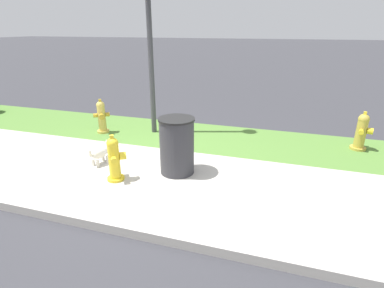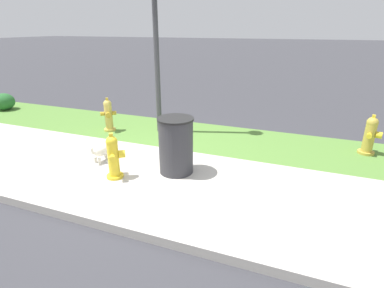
{
  "view_description": "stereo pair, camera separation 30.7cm",
  "coord_description": "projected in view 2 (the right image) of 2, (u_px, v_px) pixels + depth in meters",
  "views": [
    {
      "loc": [
        2.02,
        -3.8,
        2.24
      ],
      "look_at": [
        0.63,
        0.66,
        0.4
      ],
      "focal_mm": 28.0,
      "sensor_mm": 36.0,
      "label": 1
    },
    {
      "loc": [
        2.31,
        -3.7,
        2.24
      ],
      "look_at": [
        0.63,
        0.66,
        0.4
      ],
      "focal_mm": 28.0,
      "sensor_mm": 36.0,
      "label": 2
    }
  ],
  "objects": [
    {
      "name": "street_curb",
      "position": [
        87.0,
        217.0,
        3.66
      ],
      "size": [
        18.0,
        0.16,
        0.12
      ],
      "primitive_type": "cube",
      "color": "#BCB7AD",
      "rests_on": "ground"
    },
    {
      "name": "shrub_bush_near_lamp",
      "position": [
        4.0,
        102.0,
        8.55
      ],
      "size": [
        0.56,
        0.56,
        0.47
      ],
      "color": "#28662D",
      "rests_on": "ground"
    },
    {
      "name": "sidewalk_pavement",
      "position": [
        141.0,
        176.0,
        4.8
      ],
      "size": [
        18.0,
        2.41,
        0.01
      ],
      "primitive_type": "cube",
      "color": "#BCB7AD",
      "rests_on": "ground"
    },
    {
      "name": "trash_bin",
      "position": [
        176.0,
        146.0,
        4.77
      ],
      "size": [
        0.57,
        0.57,
        0.93
      ],
      "color": "#333338",
      "rests_on": "ground"
    },
    {
      "name": "fire_hydrant_near_corner",
      "position": [
        109.0,
        115.0,
        6.77
      ],
      "size": [
        0.34,
        0.32,
        0.76
      ],
      "rotation": [
        0.0,
        0.0,
        3.77
      ],
      "color": "gold",
      "rests_on": "ground"
    },
    {
      "name": "fire_hydrant_by_grass_verge",
      "position": [
        114.0,
        157.0,
        4.63
      ],
      "size": [
        0.32,
        0.34,
        0.75
      ],
      "rotation": [
        0.0,
        0.0,
        5.27
      ],
      "color": "yellow",
      "rests_on": "ground"
    },
    {
      "name": "grass_verge",
      "position": [
        189.0,
        135.0,
        6.63
      ],
      "size": [
        18.0,
        1.8,
        0.01
      ],
      "primitive_type": "cube",
      "color": "#568438",
      "rests_on": "ground"
    },
    {
      "name": "ground_plane",
      "position": [
        141.0,
        176.0,
        4.8
      ],
      "size": [
        120.0,
        120.0,
        0.0
      ],
      "primitive_type": "plane",
      "color": "#38383D"
    },
    {
      "name": "fire_hydrant_at_driveway",
      "position": [
        370.0,
        135.0,
        5.52
      ],
      "size": [
        0.35,
        0.38,
        0.76
      ],
      "rotation": [
        0.0,
        0.0,
        4.49
      ],
      "color": "gold",
      "rests_on": "ground"
    },
    {
      "name": "small_white_dog",
      "position": [
        104.0,
        150.0,
        5.28
      ],
      "size": [
        0.27,
        0.51,
        0.39
      ],
      "rotation": [
        0.0,
        0.0,
        1.35
      ],
      "color": "silver",
      "rests_on": "ground"
    }
  ]
}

